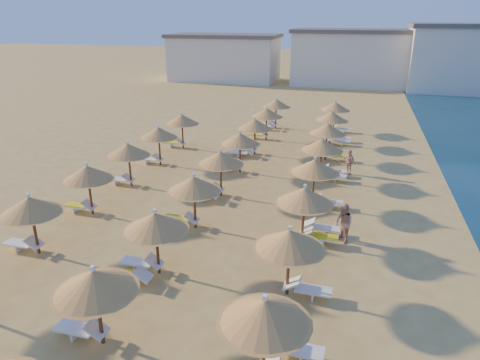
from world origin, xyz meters
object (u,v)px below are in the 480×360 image
(parasol_row_west, at_px, (208,171))
(beachgoer_c, at_px, (349,162))
(parasol_row_east, at_px, (310,180))
(beachgoer_b, at_px, (344,223))

(parasol_row_west, distance_m, beachgoer_c, 9.67)
(parasol_row_east, distance_m, beachgoer_b, 2.53)
(parasol_row_west, distance_m, beachgoer_b, 6.79)
(parasol_row_west, xyz_separation_m, beachgoer_c, (6.43, 7.11, -1.31))
(beachgoer_c, bearing_deg, parasol_row_east, -60.25)
(beachgoer_c, height_order, beachgoer_b, beachgoer_b)
(parasol_row_east, relative_size, beachgoer_c, 23.67)
(parasol_row_east, distance_m, beachgoer_c, 7.40)
(parasol_row_east, xyz_separation_m, parasol_row_west, (-4.85, 0.00, 0.00))
(parasol_row_west, xyz_separation_m, beachgoer_b, (6.51, -1.46, -1.22))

